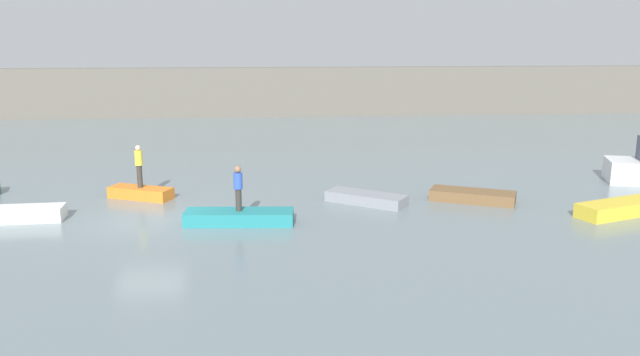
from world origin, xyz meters
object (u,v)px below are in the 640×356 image
rowboat_white (25,214)px  person_blue_shirt (238,186)px  rowboat_teal (239,217)px  rowboat_brown (473,196)px  rowboat_orange (141,193)px  rowboat_grey (366,198)px  person_yellow_shirt (139,164)px  rowboat_yellow (622,208)px

rowboat_white → person_blue_shirt: bearing=-10.5°
rowboat_teal → rowboat_brown: (9.48, 2.39, -0.02)m
rowboat_white → rowboat_teal: rowboat_white is taller
rowboat_orange → rowboat_white: bearing=-117.6°
rowboat_grey → rowboat_white: bearing=-139.2°
person_yellow_shirt → rowboat_white: bearing=-141.0°
rowboat_white → person_yellow_shirt: person_yellow_shirt is taller
rowboat_orange → rowboat_brown: 13.85m
rowboat_orange → rowboat_teal: size_ratio=0.68×
rowboat_orange → person_yellow_shirt: person_yellow_shirt is taller
rowboat_brown → person_yellow_shirt: bearing=-161.6°
person_blue_shirt → rowboat_yellow: bearing=-0.2°
rowboat_white → rowboat_brown: rowboat_white is taller
rowboat_white → rowboat_yellow: size_ratio=0.71×
rowboat_teal → rowboat_yellow: 14.56m
rowboat_grey → rowboat_brown: 4.43m
rowboat_brown → rowboat_yellow: size_ratio=0.88×
rowboat_brown → person_blue_shirt: size_ratio=2.04×
rowboat_yellow → person_yellow_shirt: bearing=148.0°
rowboat_white → rowboat_teal: bearing=-10.5°
rowboat_orange → person_blue_shirt: 5.97m
rowboat_orange → rowboat_brown: bearing=16.7°
rowboat_grey → person_blue_shirt: 5.73m
rowboat_teal → rowboat_brown: rowboat_teal is taller
person_yellow_shirt → rowboat_orange: bearing=0.0°
rowboat_grey → rowboat_brown: (4.43, -0.03, 0.01)m
rowboat_white → rowboat_teal: (7.92, -1.04, -0.02)m
rowboat_teal → rowboat_grey: rowboat_teal is taller
person_yellow_shirt → person_blue_shirt: bearing=-43.2°
person_yellow_shirt → rowboat_brown: bearing=-6.7°
person_yellow_shirt → rowboat_teal: bearing=-43.2°
rowboat_white → rowboat_yellow: rowboat_yellow is taller
rowboat_teal → rowboat_grey: (5.06, 2.42, -0.03)m
rowboat_white → rowboat_brown: bearing=1.4°
rowboat_yellow → rowboat_teal: bearing=159.9°
rowboat_white → person_blue_shirt: 8.08m
rowboat_white → person_yellow_shirt: size_ratio=1.54×
rowboat_brown → rowboat_white: bearing=-150.5°
rowboat_teal → person_blue_shirt: size_ratio=2.36×
rowboat_yellow → person_blue_shirt: size_ratio=2.32×
rowboat_grey → person_blue_shirt: (-5.06, -2.42, 1.21)m
rowboat_orange → rowboat_grey: bearing=13.8°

